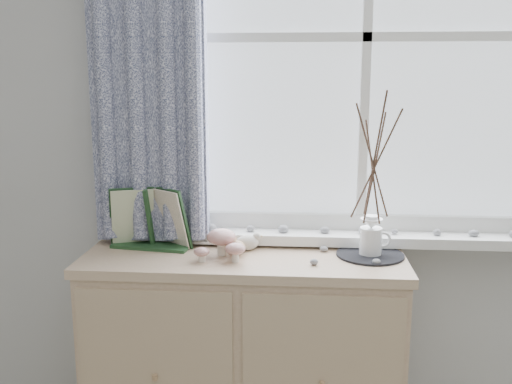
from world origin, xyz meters
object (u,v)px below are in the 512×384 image
toadstool_cluster (222,242)px  twig_pitcher (374,161)px  botanical_book (148,219)px  sideboard (244,360)px

toadstool_cluster → twig_pitcher: twig_pitcher is taller
botanical_book → twig_pitcher: (0.84, -0.01, 0.23)m
botanical_book → twig_pitcher: bearing=8.0°
botanical_book → twig_pitcher: twig_pitcher is taller
twig_pitcher → sideboard: bearing=171.8°
toadstool_cluster → botanical_book: bearing=166.3°
botanical_book → toadstool_cluster: 0.31m
sideboard → twig_pitcher: 0.91m
sideboard → toadstool_cluster: bearing=-154.6°
toadstool_cluster → twig_pitcher: 0.62m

